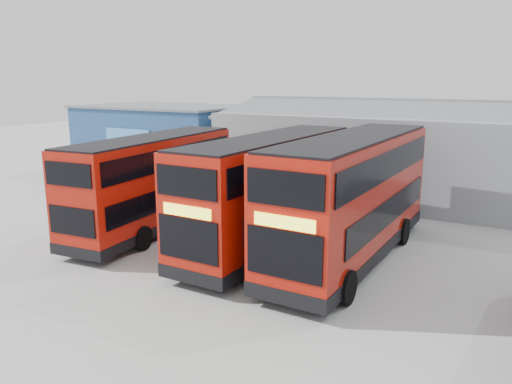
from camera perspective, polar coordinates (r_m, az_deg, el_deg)
name	(u,v)px	position (r m, az deg, el deg)	size (l,w,h in m)	color
ground_plane	(151,293)	(17.56, -11.93, -11.22)	(120.00, 120.00, 0.00)	#A4A49F
office_block	(166,139)	(39.11, -10.25, 5.99)	(12.30, 8.32, 5.12)	navy
maintenance_shed	(480,156)	(32.34, 24.20, 3.73)	(30.50, 12.00, 5.89)	gray
double_decker_left	(154,184)	(23.95, -11.55, 0.88)	(3.48, 10.78, 4.48)	#AA1509
double_decker_centre	(270,193)	(21.00, 1.62, -0.14)	(3.03, 11.32, 4.76)	#AA1509
double_decker_right	(352,199)	(19.89, 10.95, -0.82)	(3.16, 11.77, 4.95)	#AA1509
panel_van	(111,168)	(34.86, -16.29, 2.69)	(3.81, 5.55, 2.27)	silver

